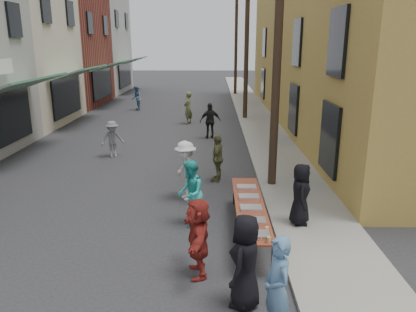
{
  "coord_description": "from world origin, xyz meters",
  "views": [
    {
      "loc": [
        2.43,
        -9.42,
        4.49
      ],
      "look_at": [
        2.25,
        1.96,
        1.3
      ],
      "focal_mm": 35.0,
      "sensor_mm": 36.0,
      "label": 1
    }
  ],
  "objects_px": {
    "guest_front_c": "(190,193)",
    "utility_pole_far": "(236,43)",
    "utility_pole_mid": "(247,43)",
    "serving_table": "(250,206)",
    "utility_pole_near": "(278,42)",
    "catering_tray_sausage": "(257,235)",
    "server": "(300,194)",
    "guest_front_a": "(246,262)"
  },
  "relations": [
    {
      "from": "guest_front_a",
      "to": "catering_tray_sausage",
      "type": "bearing_deg",
      "value": -170.9
    },
    {
      "from": "utility_pole_mid",
      "to": "guest_front_a",
      "type": "relative_size",
      "value": 5.27
    },
    {
      "from": "utility_pole_far",
      "to": "serving_table",
      "type": "distance_m",
      "value": 27.68
    },
    {
      "from": "serving_table",
      "to": "catering_tray_sausage",
      "type": "xyz_separation_m",
      "value": [
        -0.0,
        -1.65,
        0.08
      ]
    },
    {
      "from": "catering_tray_sausage",
      "to": "guest_front_c",
      "type": "xyz_separation_m",
      "value": [
        -1.46,
        2.14,
        0.06
      ]
    },
    {
      "from": "utility_pole_near",
      "to": "guest_front_c",
      "type": "height_order",
      "value": "utility_pole_near"
    },
    {
      "from": "serving_table",
      "to": "guest_front_c",
      "type": "relative_size",
      "value": 2.35
    },
    {
      "from": "utility_pole_mid",
      "to": "utility_pole_far",
      "type": "relative_size",
      "value": 1.0
    },
    {
      "from": "utility_pole_near",
      "to": "server",
      "type": "relative_size",
      "value": 5.78
    },
    {
      "from": "utility_pole_near",
      "to": "utility_pole_mid",
      "type": "xyz_separation_m",
      "value": [
        0.0,
        12.0,
        0.0
      ]
    },
    {
      "from": "catering_tray_sausage",
      "to": "guest_front_a",
      "type": "distance_m",
      "value": 1.19
    },
    {
      "from": "utility_pole_mid",
      "to": "catering_tray_sausage",
      "type": "xyz_separation_m",
      "value": [
        -1.01,
        -17.05,
        -3.71
      ]
    },
    {
      "from": "catering_tray_sausage",
      "to": "guest_front_c",
      "type": "bearing_deg",
      "value": 124.33
    },
    {
      "from": "utility_pole_mid",
      "to": "guest_front_a",
      "type": "bearing_deg",
      "value": -94.16
    },
    {
      "from": "server",
      "to": "utility_pole_far",
      "type": "bearing_deg",
      "value": 7.93
    },
    {
      "from": "utility_pole_mid",
      "to": "server",
      "type": "distance_m",
      "value": 15.44
    },
    {
      "from": "serving_table",
      "to": "guest_front_a",
      "type": "xyz_separation_m",
      "value": [
        -0.32,
        -2.79,
        0.14
      ]
    },
    {
      "from": "utility_pole_near",
      "to": "utility_pole_far",
      "type": "distance_m",
      "value": 24.0
    },
    {
      "from": "utility_pole_far",
      "to": "guest_front_a",
      "type": "relative_size",
      "value": 5.27
    },
    {
      "from": "guest_front_c",
      "to": "server",
      "type": "height_order",
      "value": "guest_front_c"
    },
    {
      "from": "utility_pole_mid",
      "to": "utility_pole_near",
      "type": "bearing_deg",
      "value": -90.0
    },
    {
      "from": "catering_tray_sausage",
      "to": "utility_pole_mid",
      "type": "bearing_deg",
      "value": 86.62
    },
    {
      "from": "utility_pole_far",
      "to": "serving_table",
      "type": "height_order",
      "value": "utility_pole_far"
    },
    {
      "from": "guest_front_c",
      "to": "utility_pole_far",
      "type": "bearing_deg",
      "value": 174.58
    },
    {
      "from": "utility_pole_far",
      "to": "catering_tray_sausage",
      "type": "relative_size",
      "value": 18.0
    },
    {
      "from": "utility_pole_mid",
      "to": "utility_pole_far",
      "type": "distance_m",
      "value": 12.0
    },
    {
      "from": "utility_pole_far",
      "to": "server",
      "type": "xyz_separation_m",
      "value": [
        0.27,
        -27.01,
        -3.62
      ]
    },
    {
      "from": "guest_front_a",
      "to": "server",
      "type": "distance_m",
      "value": 3.56
    },
    {
      "from": "utility_pole_mid",
      "to": "guest_front_a",
      "type": "height_order",
      "value": "utility_pole_mid"
    },
    {
      "from": "utility_pole_near",
      "to": "guest_front_a",
      "type": "height_order",
      "value": "utility_pole_near"
    },
    {
      "from": "guest_front_c",
      "to": "server",
      "type": "relative_size",
      "value": 1.09
    },
    {
      "from": "utility_pole_near",
      "to": "utility_pole_far",
      "type": "bearing_deg",
      "value": 90.0
    },
    {
      "from": "serving_table",
      "to": "guest_front_c",
      "type": "xyz_separation_m",
      "value": [
        -1.46,
        0.49,
        0.14
      ]
    },
    {
      "from": "utility_pole_mid",
      "to": "serving_table",
      "type": "relative_size",
      "value": 2.25
    },
    {
      "from": "guest_front_c",
      "to": "server",
      "type": "bearing_deg",
      "value": 87.86
    },
    {
      "from": "utility_pole_mid",
      "to": "serving_table",
      "type": "xyz_separation_m",
      "value": [
        -1.01,
        -15.4,
        -3.79
      ]
    },
    {
      "from": "catering_tray_sausage",
      "to": "guest_front_a",
      "type": "xyz_separation_m",
      "value": [
        -0.32,
        -1.14,
        0.06
      ]
    },
    {
      "from": "utility_pole_mid",
      "to": "serving_table",
      "type": "bearing_deg",
      "value": -93.74
    },
    {
      "from": "utility_pole_mid",
      "to": "server",
      "type": "relative_size",
      "value": 5.78
    },
    {
      "from": "catering_tray_sausage",
      "to": "serving_table",
      "type": "bearing_deg",
      "value": 90.0
    },
    {
      "from": "catering_tray_sausage",
      "to": "server",
      "type": "distance_m",
      "value": 2.41
    },
    {
      "from": "catering_tray_sausage",
      "to": "server",
      "type": "xyz_separation_m",
      "value": [
        1.28,
        2.04,
        0.09
      ]
    }
  ]
}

